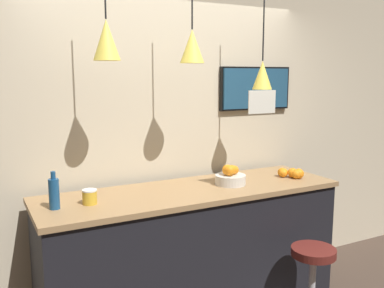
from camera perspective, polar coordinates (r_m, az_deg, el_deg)
back_wall at (r=3.63m, az=-3.41°, el=2.12°), size 8.00×0.06×2.90m
service_counter at (r=3.47m, az=0.00°, el=-14.23°), size 2.36×0.71×1.03m
bar_stool at (r=3.43m, az=15.76°, el=-16.50°), size 0.36×0.36×0.64m
fruit_bowl at (r=3.43m, az=5.13°, el=-4.37°), size 0.25×0.25×0.16m
orange_pile at (r=3.74m, az=12.87°, el=-3.80°), size 0.17×0.20×0.09m
juice_bottle at (r=2.94m, az=-17.92°, el=-6.26°), size 0.07×0.07×0.25m
spread_jar at (r=2.99m, az=-13.49°, el=-6.86°), size 0.10×0.10×0.10m
pendant_lamp_left at (r=2.95m, az=-11.34°, el=13.50°), size 0.18×0.18×0.81m
pendant_lamp_middle at (r=3.19m, az=0.02°, el=12.95°), size 0.18×0.18×0.82m
pendant_lamp_right at (r=3.52m, az=9.36°, el=9.18°), size 0.16×0.16×1.02m
mounted_tv at (r=4.00m, az=8.46°, el=7.35°), size 0.75×0.04×0.39m
hanging_menu_board at (r=3.19m, az=9.32°, el=5.55°), size 0.24×0.01×0.17m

